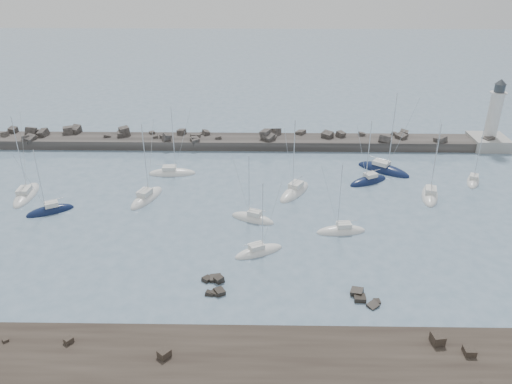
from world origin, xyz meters
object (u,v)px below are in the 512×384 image
at_px(sailboat_9, 341,231).
at_px(sailboat_13, 368,181).
at_px(sailboat_8, 383,170).
at_px(sailboat_10, 430,196).
at_px(sailboat_6, 295,192).
at_px(sailboat_1, 26,195).
at_px(sailboat_5, 253,219).
at_px(sailboat_4, 172,173).
at_px(sailboat_3, 147,198).
at_px(sailboat_12, 473,181).
at_px(sailboat_7, 259,252).
at_px(lighthouse, 490,133).
at_px(sailboat_2, 50,211).

height_order(sailboat_9, sailboat_13, sailboat_13).
bearing_deg(sailboat_8, sailboat_10, -62.25).
bearing_deg(sailboat_13, sailboat_6, -161.09).
distance_m(sailboat_1, sailboat_10, 65.74).
bearing_deg(sailboat_1, sailboat_5, -11.02).
bearing_deg(sailboat_4, sailboat_8, 3.11).
height_order(sailboat_3, sailboat_10, sailboat_3).
bearing_deg(sailboat_12, sailboat_13, -178.47).
bearing_deg(sailboat_5, sailboat_7, -83.68).
height_order(lighthouse, sailboat_8, sailboat_8).
bearing_deg(sailboat_5, sailboat_3, 159.43).
distance_m(sailboat_2, sailboat_10, 60.06).
xyz_separation_m(sailboat_2, sailboat_6, (37.78, 7.18, -0.00)).
distance_m(sailboat_7, sailboat_13, 29.16).
distance_m(sailboat_6, sailboat_8, 19.04).
bearing_deg(sailboat_10, sailboat_6, 177.79).
distance_m(sailboat_2, sailboat_5, 31.12).
bearing_deg(sailboat_2, sailboat_12, 9.95).
bearing_deg(sailboat_7, sailboat_6, 72.33).
bearing_deg(sailboat_4, lighthouse, 12.99).
bearing_deg(sailboat_8, sailboat_9, -115.90).
bearing_deg(sailboat_8, sailboat_6, -150.45).
distance_m(sailboat_8, sailboat_9, 24.26).
distance_m(sailboat_2, sailboat_13, 52.02).
xyz_separation_m(sailboat_1, sailboat_10, (65.73, 0.98, 0.01)).
height_order(sailboat_4, sailboat_5, sailboat_4).
height_order(sailboat_6, sailboat_7, sailboat_6).
bearing_deg(sailboat_7, sailboat_1, 157.01).
relative_size(sailboat_3, sailboat_6, 0.98).
height_order(sailboat_1, sailboat_13, sailboat_1).
bearing_deg(sailboat_1, sailboat_7, -22.99).
relative_size(sailboat_3, sailboat_8, 0.86).
bearing_deg(sailboat_9, sailboat_2, 173.14).
distance_m(sailboat_4, sailboat_6, 22.73).
relative_size(sailboat_2, sailboat_12, 1.08).
distance_m(sailboat_3, sailboat_10, 45.92).
xyz_separation_m(sailboat_4, sailboat_8, (38.08, 2.07, 0.01)).
xyz_separation_m(sailboat_6, sailboat_7, (-5.73, -17.98, -0.02)).
distance_m(sailboat_5, sailboat_10, 29.81).
height_order(sailboat_7, sailboat_8, sailboat_8).
distance_m(sailboat_6, sailboat_9, 13.79).
relative_size(sailboat_1, sailboat_13, 1.18).
height_order(sailboat_5, sailboat_13, sailboat_13).
bearing_deg(sailboat_6, sailboat_8, 29.55).
xyz_separation_m(sailboat_3, sailboat_12, (55.05, 7.50, -0.02)).
bearing_deg(sailboat_7, sailboat_5, 96.32).
xyz_separation_m(sailboat_5, sailboat_10, (28.66, 8.21, 0.00)).
distance_m(sailboat_2, sailboat_7, 33.82).
bearing_deg(sailboat_13, sailboat_5, -145.54).
distance_m(sailboat_5, sailboat_6, 11.27).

